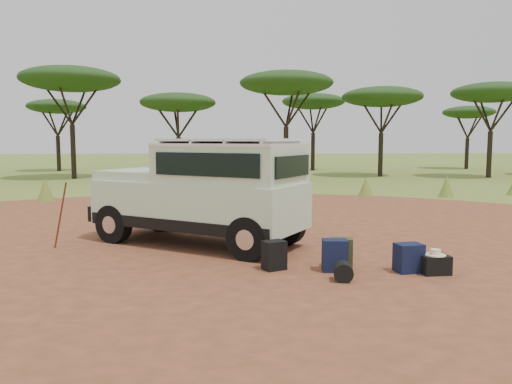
{
  "coord_description": "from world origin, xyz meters",
  "views": [
    {
      "loc": [
        0.22,
        -10.05,
        2.21
      ],
      "look_at": [
        1.08,
        1.42,
        1.0
      ],
      "focal_mm": 35.0,
      "sensor_mm": 36.0,
      "label": 1
    }
  ],
  "objects": [
    {
      "name": "hard_case",
      "position": [
        3.76,
        -2.26,
        0.16
      ],
      "size": [
        0.47,
        0.34,
        0.32
      ],
      "primitive_type": "cube",
      "rotation": [
        0.0,
        0.0,
        0.05
      ],
      "color": "black",
      "rests_on": "ground"
    },
    {
      "name": "backpack_black",
      "position": [
        1.15,
        -1.79,
        0.25
      ],
      "size": [
        0.45,
        0.4,
        0.5
      ],
      "primitive_type": "cube",
      "rotation": [
        0.0,
        0.0,
        0.42
      ],
      "color": "black",
      "rests_on": "ground"
    },
    {
      "name": "backpack_navy",
      "position": [
        2.16,
        -1.96,
        0.27
      ],
      "size": [
        0.45,
        0.34,
        0.54
      ],
      "primitive_type": "cube",
      "rotation": [
        0.0,
        0.0,
        -0.12
      ],
      "color": "#121B39",
      "rests_on": "ground"
    },
    {
      "name": "walking_staff",
      "position": [
        -2.97,
        0.17,
        0.68
      ],
      "size": [
        0.38,
        0.23,
        1.37
      ],
      "primitive_type": "cylinder",
      "rotation": [
        0.27,
        0.0,
        1.06
      ],
      "color": "maroon",
      "rests_on": "ground"
    },
    {
      "name": "backpack_olive",
      "position": [
        2.33,
        -1.75,
        0.26
      ],
      "size": [
        0.43,
        0.36,
        0.53
      ],
      "primitive_type": "cube",
      "rotation": [
        0.0,
        0.0,
        -0.24
      ],
      "color": "#3F431E",
      "rests_on": "ground"
    },
    {
      "name": "stuff_sack",
      "position": [
        2.16,
        -2.55,
        0.15
      ],
      "size": [
        0.36,
        0.36,
        0.3
      ],
      "primitive_type": "cylinder",
      "rotation": [
        1.57,
        0.0,
        -0.2
      ],
      "color": "black",
      "rests_on": "ground"
    },
    {
      "name": "grass_fringe",
      "position": [
        0.12,
        8.67,
        0.4
      ],
      "size": [
        36.6,
        1.6,
        0.9
      ],
      "color": "olive",
      "rests_on": "ground"
    },
    {
      "name": "dirt_clearing",
      "position": [
        0.0,
        0.0,
        0.0
      ],
      "size": [
        23.0,
        23.0,
        0.01
      ],
      "primitive_type": "cylinder",
      "color": "#9C4F33",
      "rests_on": "ground"
    },
    {
      "name": "ground",
      "position": [
        0.0,
        0.0,
        0.0
      ],
      "size": [
        140.0,
        140.0,
        0.0
      ],
      "primitive_type": "plane",
      "color": "olive",
      "rests_on": "ground"
    },
    {
      "name": "safari_hat",
      "position": [
        3.76,
        -2.26,
        0.36
      ],
      "size": [
        0.34,
        0.34,
        0.1
      ],
      "color": "beige",
      "rests_on": "hard_case"
    },
    {
      "name": "safari_vehicle",
      "position": [
        -0.08,
        0.38,
        1.08
      ],
      "size": [
        4.78,
        3.98,
        2.23
      ],
      "rotation": [
        0.0,
        0.0,
        -0.58
      ],
      "color": "beige",
      "rests_on": "ground"
    },
    {
      "name": "acacia_treeline",
      "position": [
        0.75,
        19.81,
        4.87
      ],
      "size": [
        46.7,
        13.2,
        6.26
      ],
      "color": "black",
      "rests_on": "ground"
    },
    {
      "name": "duffel_navy",
      "position": [
        3.38,
        -2.11,
        0.24
      ],
      "size": [
        0.48,
        0.39,
        0.49
      ],
      "primitive_type": "cube",
      "rotation": [
        0.0,
        0.0,
        0.16
      ],
      "color": "#121B39",
      "rests_on": "ground"
    }
  ]
}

